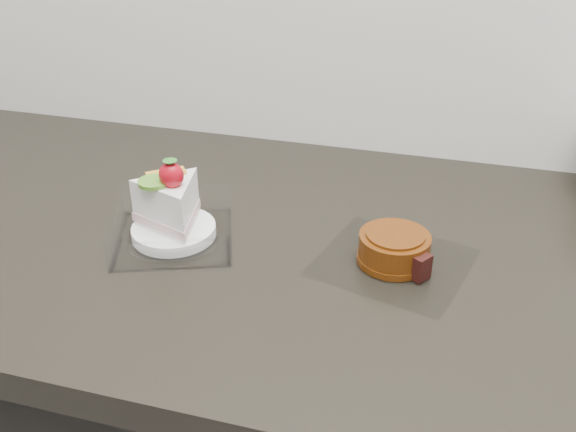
{
  "coord_description": "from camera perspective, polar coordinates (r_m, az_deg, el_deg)",
  "views": [
    {
      "loc": [
        0.0,
        0.99,
        1.34
      ],
      "look_at": [
        -0.19,
        1.68,
        0.94
      ],
      "focal_mm": 40.0,
      "sensor_mm": 36.0,
      "label": 1
    }
  ],
  "objects": [
    {
      "name": "mooncake_wrap",
      "position": [
        0.8,
        9.47,
        -3.13
      ],
      "size": [
        0.21,
        0.2,
        0.04
      ],
      "rotation": [
        0.0,
        0.0,
        -0.08
      ],
      "color": "white",
      "rests_on": "counter"
    },
    {
      "name": "cake_tray",
      "position": [
        0.84,
        -10.23,
        -0.16
      ],
      "size": [
        0.19,
        0.19,
        0.12
      ],
      "rotation": [
        0.0,
        0.0,
        0.36
      ],
      "color": "white",
      "rests_on": "counter"
    }
  ]
}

